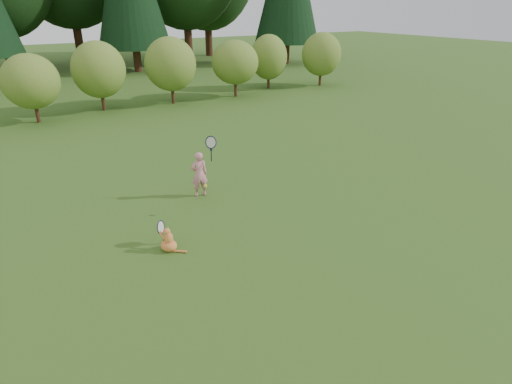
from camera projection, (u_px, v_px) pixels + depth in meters
ground at (269, 242)px, 8.24m from camera, size 100.00×100.00×0.00m
shrub_row at (101, 77)px, 17.85m from camera, size 28.00×3.00×2.80m
child at (200, 173)px, 9.99m from camera, size 0.63×0.41×1.63m
cat at (168, 238)px, 7.87m from camera, size 0.47×0.67×0.64m
tennis_ball at (205, 186)px, 9.08m from camera, size 0.07×0.07×0.07m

